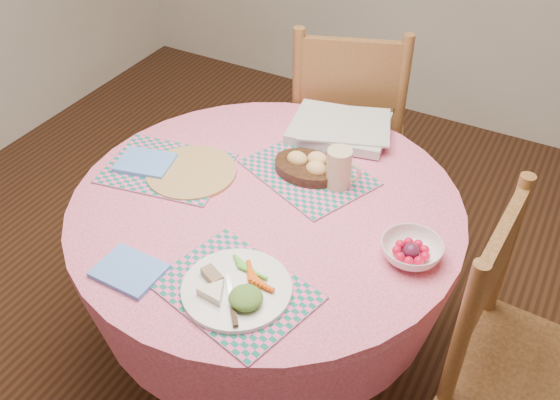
% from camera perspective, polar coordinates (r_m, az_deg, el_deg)
% --- Properties ---
extents(ground, '(4.00, 4.00, 0.00)m').
position_cam_1_polar(ground, '(2.50, -1.04, -13.66)').
color(ground, '#331C0F').
rests_on(ground, ground).
extents(dining_table, '(1.24, 1.24, 0.75)m').
position_cam_1_polar(dining_table, '(2.08, -1.21, -4.38)').
color(dining_table, pink).
rests_on(dining_table, ground).
extents(chair_right, '(0.47, 0.49, 1.01)m').
position_cam_1_polar(chair_right, '(1.93, 21.00, -13.83)').
color(chair_right, brown).
rests_on(chair_right, ground).
extents(chair_back, '(0.62, 0.60, 1.05)m').
position_cam_1_polar(chair_back, '(2.70, 6.14, 6.65)').
color(chair_back, brown).
rests_on(chair_back, ground).
extents(placemat_front, '(0.46, 0.39, 0.01)m').
position_cam_1_polar(placemat_front, '(1.68, -4.10, -8.23)').
color(placemat_front, '#136E5D').
rests_on(placemat_front, dining_table).
extents(placemat_left, '(0.45, 0.37, 0.01)m').
position_cam_1_polar(placemat_left, '(2.13, -10.30, 2.88)').
color(placemat_left, '#136E5D').
rests_on(placemat_left, dining_table).
extents(placemat_back, '(0.49, 0.43, 0.01)m').
position_cam_1_polar(placemat_back, '(2.07, 2.63, 2.52)').
color(placemat_back, '#136E5D').
rests_on(placemat_back, dining_table).
extents(wicker_trivet, '(0.30, 0.30, 0.01)m').
position_cam_1_polar(wicker_trivet, '(2.09, -8.11, 2.55)').
color(wicker_trivet, olive).
rests_on(wicker_trivet, dining_table).
extents(napkin_near, '(0.18, 0.14, 0.01)m').
position_cam_1_polar(napkin_near, '(1.77, -13.62, -6.31)').
color(napkin_near, '#598FE6').
rests_on(napkin_near, dining_table).
extents(napkin_far, '(0.21, 0.18, 0.01)m').
position_cam_1_polar(napkin_far, '(2.15, -12.21, 3.36)').
color(napkin_far, '#598FE6').
rests_on(napkin_far, placemat_left).
extents(dinner_plate, '(0.30, 0.30, 0.05)m').
position_cam_1_polar(dinner_plate, '(1.66, -3.90, -8.11)').
color(dinner_plate, white).
rests_on(dinner_plate, placemat_front).
extents(bread_bowl, '(0.23, 0.23, 0.08)m').
position_cam_1_polar(bread_bowl, '(2.06, 2.62, 3.16)').
color(bread_bowl, black).
rests_on(bread_bowl, placemat_back).
extents(latte_mug, '(0.12, 0.08, 0.13)m').
position_cam_1_polar(latte_mug, '(1.98, 5.47, 2.90)').
color(latte_mug, tan).
rests_on(latte_mug, placemat_back).
extents(fruit_bowl, '(0.18, 0.18, 0.05)m').
position_cam_1_polar(fruit_bowl, '(1.79, 11.92, -4.58)').
color(fruit_bowl, white).
rests_on(fruit_bowl, dining_table).
extents(newspaper_stack, '(0.41, 0.35, 0.04)m').
position_cam_1_polar(newspaper_stack, '(2.27, 5.52, 6.63)').
color(newspaper_stack, silver).
rests_on(newspaper_stack, dining_table).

